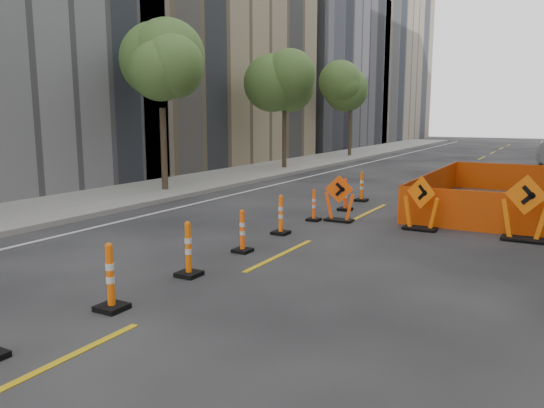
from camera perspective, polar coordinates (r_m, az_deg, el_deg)
The scene contains 18 objects.
ground_plane at distance 8.57m, azimuth -12.13°, elevation -11.50°, with size 140.00×140.00×0.00m, color black.
sidewalk_left at distance 23.17m, azimuth -9.33°, elevation 2.11°, with size 4.00×90.00×0.15m, color gray.
bld_left_d at distance 50.53m, azimuth 2.99°, elevation 14.09°, with size 12.00×16.00×14.00m, color #4C4C51.
bld_left_e at distance 65.85m, azimuth 9.59°, elevation 15.55°, with size 12.00×20.00×20.00m, color gray.
tree_l_b at distance 21.11m, azimuth -11.82°, elevation 13.42°, with size 2.80×2.80×5.95m.
tree_l_c at distance 29.40m, azimuth 1.36°, elevation 12.49°, with size 2.80×2.80×5.95m.
tree_l_d at distance 38.52m, azimuth 8.49°, elevation 11.71°, with size 2.80×2.80×5.95m.
channelizer_2 at distance 8.74m, azimuth -17.01°, elevation -7.48°, with size 0.43×0.43×1.09m, color #DE5509, non-canonical shape.
channelizer_3 at distance 10.21m, azimuth -9.00°, elevation -4.79°, with size 0.42×0.42×1.07m, color #DC5C09, non-canonical shape.
channelizer_4 at distance 11.85m, azimuth -3.21°, elevation -2.91°, with size 0.38×0.38×0.97m, color #F7550A, non-canonical shape.
channelizer_5 at distance 13.60m, azimuth 0.95°, elevation -1.15°, with size 0.40×0.40×1.03m, color #F9600A, non-canonical shape.
channelizer_6 at distance 15.38m, azimuth 4.53°, elevation -0.12°, with size 0.36×0.36×0.92m, color #FF4D0A, non-canonical shape.
channelizer_7 at distance 17.13m, azimuth 7.89°, elevation 1.03°, with size 0.41×0.41×1.04m, color #FF410A, non-canonical shape.
channelizer_8 at distance 19.06m, azimuth 9.62°, elevation 1.86°, with size 0.42×0.42×1.05m, color #D75609, non-canonical shape.
chevron_sign_left at distance 15.35m, azimuth 7.25°, elevation 0.62°, with size 0.90×0.54×1.35m, color #EB4A09, non-canonical shape.
chevron_sign_center at distance 14.62m, azimuth 15.74°, elevation 0.10°, with size 0.97×0.58×1.46m, color orange, non-canonical shape.
chevron_sign_right at distance 14.21m, azimuth 25.58°, elevation -0.39°, with size 1.09×0.65×1.63m, color #E25E09, non-canonical shape.
safety_fence at distance 19.12m, azimuth 24.44°, elevation 1.21°, with size 5.11×8.71×1.09m, color #FF670D, non-canonical shape.
Camera 1 is at (5.35, -5.95, 3.06)m, focal length 35.00 mm.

